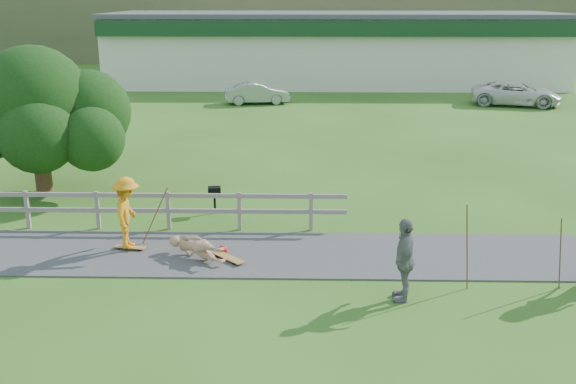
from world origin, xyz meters
The scene contains 17 objects.
ground centered at (0.00, 0.00, 0.00)m, with size 260.00×260.00×0.00m, color #2E5418.
path centered at (0.00, 1.50, 0.02)m, with size 34.00×3.00×0.04m, color #3B3B3D.
fence centered at (-4.62, 3.30, 0.72)m, with size 15.05×0.10×1.10m.
strip_mall centered at (4.00, 34.94, 2.58)m, with size 32.50×10.75×5.10m.
skater_rider centered at (-2.70, 1.70, 0.93)m, with size 1.21×0.69×1.87m, color orange.
skater_fallen centered at (-0.86, 1.14, 0.31)m, with size 1.72×0.41×0.63m, color tan.
spectator_b centered at (3.95, -0.92, 0.93)m, with size 1.09×0.45×1.86m, color slate.
car_silver centered at (-1.02, 25.07, 0.64)m, with size 1.34×3.86×1.27m, color #999DA0.
car_white centered at (14.45, 24.83, 0.72)m, with size 2.38×5.15×1.43m, color silver.
tree centered at (-6.90, 6.75, 1.95)m, with size 5.71×5.71×3.90m, color black, non-canonical shape.
bbq centered at (-0.89, 4.72, 0.41)m, with size 0.38×0.29×0.82m, color black, non-canonical shape.
longboard_rider centered at (-2.70, 1.70, 0.05)m, with size 0.82×0.20×0.09m, color olive, non-canonical shape.
longboard_fallen centered at (-0.06, 1.04, 0.06)m, with size 0.99×0.24×0.11m, color olive, non-canonical shape.
helmet centered at (-0.26, 1.49, 0.12)m, with size 0.24×0.24×0.24m, color red.
pole_rider centered at (-2.10, 2.10, 0.88)m, with size 0.03×0.03×1.76m, color brown.
pole_spec_left centered at (5.41, -0.36, 1.00)m, with size 0.03×0.03×2.00m, color brown.
pole_spec_right centered at (7.49, -0.32, 0.85)m, with size 0.03×0.03×1.69m, color brown.
Camera 1 is at (1.75, -13.64, 6.35)m, focal length 40.00 mm.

